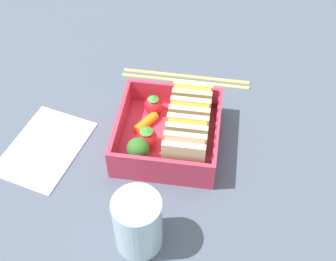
{
  "coord_description": "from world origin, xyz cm",
  "views": [
    {
      "loc": [
        44.21,
        6.37,
        54.04
      ],
      "look_at": [
        0.0,
        0.0,
        2.7
      ],
      "focal_mm": 50.0,
      "sensor_mm": 36.0,
      "label": 1
    }
  ],
  "objects_px": {
    "sandwich_left": "(192,102)",
    "sandwich_center": "(187,135)",
    "strawberry_far_left": "(153,105)",
    "chopstick_pair": "(186,78)",
    "drinking_glass": "(138,223)",
    "sandwich_center_left": "(189,118)",
    "sandwich_center_right": "(184,153)",
    "folded_napkin": "(45,147)",
    "broccoli_floret": "(138,149)",
    "strawberry_left": "(147,138)",
    "carrot_stick_far_left": "(146,123)"
  },
  "relations": [
    {
      "from": "sandwich_left",
      "to": "sandwich_center",
      "type": "height_order",
      "value": "same"
    },
    {
      "from": "sandwich_center_left",
      "to": "sandwich_center",
      "type": "relative_size",
      "value": 1.0
    },
    {
      "from": "sandwich_center_right",
      "to": "carrot_stick_far_left",
      "type": "distance_m",
      "value": 0.1
    },
    {
      "from": "strawberry_far_left",
      "to": "chopstick_pair",
      "type": "relative_size",
      "value": 0.16
    },
    {
      "from": "carrot_stick_far_left",
      "to": "strawberry_left",
      "type": "distance_m",
      "value": 0.04
    },
    {
      "from": "broccoli_floret",
      "to": "chopstick_pair",
      "type": "height_order",
      "value": "broccoli_floret"
    },
    {
      "from": "folded_napkin",
      "to": "sandwich_center_right",
      "type": "bearing_deg",
      "value": 86.5
    },
    {
      "from": "sandwich_left",
      "to": "carrot_stick_far_left",
      "type": "relative_size",
      "value": 1.42
    },
    {
      "from": "chopstick_pair",
      "to": "folded_napkin",
      "type": "relative_size",
      "value": 1.51
    },
    {
      "from": "drinking_glass",
      "to": "strawberry_far_left",
      "type": "bearing_deg",
      "value": -175.57
    },
    {
      "from": "broccoli_floret",
      "to": "sandwich_center_right",
      "type": "bearing_deg",
      "value": 89.65
    },
    {
      "from": "broccoli_floret",
      "to": "folded_napkin",
      "type": "bearing_deg",
      "value": -94.89
    },
    {
      "from": "sandwich_center_left",
      "to": "sandwich_center",
      "type": "xyz_separation_m",
      "value": [
        0.03,
        0.0,
        0.0
      ]
    },
    {
      "from": "carrot_stick_far_left",
      "to": "broccoli_floret",
      "type": "height_order",
      "value": "broccoli_floret"
    },
    {
      "from": "sandwich_center_right",
      "to": "strawberry_left",
      "type": "height_order",
      "value": "sandwich_center_right"
    },
    {
      "from": "strawberry_far_left",
      "to": "carrot_stick_far_left",
      "type": "height_order",
      "value": "strawberry_far_left"
    },
    {
      "from": "sandwich_left",
      "to": "strawberry_far_left",
      "type": "xyz_separation_m",
      "value": [
        0.0,
        -0.06,
        -0.01
      ]
    },
    {
      "from": "sandwich_center",
      "to": "drinking_glass",
      "type": "distance_m",
      "value": 0.15
    },
    {
      "from": "sandwich_left",
      "to": "sandwich_center",
      "type": "bearing_deg",
      "value": 0.0
    },
    {
      "from": "drinking_glass",
      "to": "strawberry_left",
      "type": "bearing_deg",
      "value": -174.07
    },
    {
      "from": "sandwich_center",
      "to": "drinking_glass",
      "type": "bearing_deg",
      "value": -15.77
    },
    {
      "from": "sandwich_center_left",
      "to": "sandwich_center_right",
      "type": "xyz_separation_m",
      "value": [
        0.07,
        0.0,
        0.0
      ]
    },
    {
      "from": "sandwich_center_left",
      "to": "folded_napkin",
      "type": "height_order",
      "value": "sandwich_center_left"
    },
    {
      "from": "sandwich_left",
      "to": "drinking_glass",
      "type": "xyz_separation_m",
      "value": [
        0.22,
        -0.04,
        0.0
      ]
    },
    {
      "from": "strawberry_far_left",
      "to": "folded_napkin",
      "type": "relative_size",
      "value": 0.24
    },
    {
      "from": "chopstick_pair",
      "to": "drinking_glass",
      "type": "height_order",
      "value": "drinking_glass"
    },
    {
      "from": "sandwich_center_right",
      "to": "drinking_glass",
      "type": "distance_m",
      "value": 0.12
    },
    {
      "from": "sandwich_center_right",
      "to": "carrot_stick_far_left",
      "type": "xyz_separation_m",
      "value": [
        -0.07,
        -0.06,
        -0.02
      ]
    },
    {
      "from": "broccoli_floret",
      "to": "folded_napkin",
      "type": "distance_m",
      "value": 0.15
    },
    {
      "from": "drinking_glass",
      "to": "broccoli_floret",
      "type": "bearing_deg",
      "value": -169.42
    },
    {
      "from": "strawberry_left",
      "to": "drinking_glass",
      "type": "bearing_deg",
      "value": 5.93
    },
    {
      "from": "sandwich_center",
      "to": "chopstick_pair",
      "type": "height_order",
      "value": "sandwich_center"
    },
    {
      "from": "sandwich_center_left",
      "to": "chopstick_pair",
      "type": "bearing_deg",
      "value": -171.21
    },
    {
      "from": "sandwich_center_left",
      "to": "carrot_stick_far_left",
      "type": "xyz_separation_m",
      "value": [
        -0.0,
        -0.06,
        -0.02
      ]
    },
    {
      "from": "folded_napkin",
      "to": "carrot_stick_far_left",
      "type": "bearing_deg",
      "value": 110.96
    },
    {
      "from": "sandwich_center_right",
      "to": "strawberry_left",
      "type": "distance_m",
      "value": 0.07
    },
    {
      "from": "sandwich_center",
      "to": "chopstick_pair",
      "type": "bearing_deg",
      "value": -173.04
    },
    {
      "from": "carrot_stick_far_left",
      "to": "folded_napkin",
      "type": "height_order",
      "value": "carrot_stick_far_left"
    },
    {
      "from": "sandwich_left",
      "to": "folded_napkin",
      "type": "xyz_separation_m",
      "value": [
        0.09,
        -0.21,
        -0.04
      ]
    },
    {
      "from": "strawberry_far_left",
      "to": "carrot_stick_far_left",
      "type": "distance_m",
      "value": 0.03
    },
    {
      "from": "sandwich_center_right",
      "to": "chopstick_pair",
      "type": "relative_size",
      "value": 0.27
    },
    {
      "from": "folded_napkin",
      "to": "strawberry_far_left",
      "type": "bearing_deg",
      "value": 119.51
    },
    {
      "from": "sandwich_left",
      "to": "carrot_stick_far_left",
      "type": "bearing_deg",
      "value": -63.55
    },
    {
      "from": "chopstick_pair",
      "to": "sandwich_left",
      "type": "bearing_deg",
      "value": 11.9
    },
    {
      "from": "strawberry_left",
      "to": "drinking_glass",
      "type": "xyz_separation_m",
      "value": [
        0.15,
        0.02,
        0.01
      ]
    },
    {
      "from": "sandwich_center_right",
      "to": "broccoli_floret",
      "type": "distance_m",
      "value": 0.06
    },
    {
      "from": "sandwich_left",
      "to": "strawberry_far_left",
      "type": "height_order",
      "value": "sandwich_left"
    },
    {
      "from": "carrot_stick_far_left",
      "to": "broccoli_floret",
      "type": "distance_m",
      "value": 0.07
    },
    {
      "from": "sandwich_center_right",
      "to": "folded_napkin",
      "type": "xyz_separation_m",
      "value": [
        -0.01,
        -0.21,
        -0.04
      ]
    },
    {
      "from": "sandwich_center_left",
      "to": "folded_napkin",
      "type": "relative_size",
      "value": 0.41
    }
  ]
}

